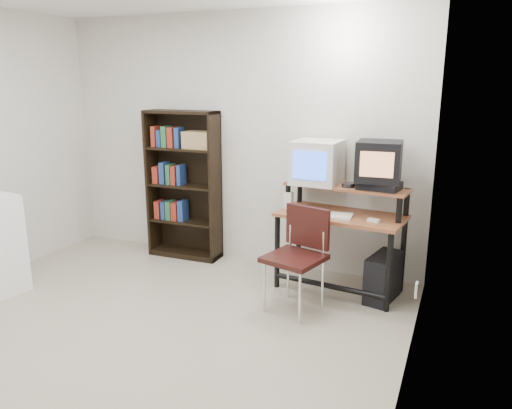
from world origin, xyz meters
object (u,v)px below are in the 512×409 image
at_px(crt_monitor, 317,162).
at_px(bookshelf, 184,183).
at_px(pc_tower, 383,277).
at_px(school_chair, 299,248).
at_px(crt_tv, 379,161).
at_px(computer_desk, 341,219).

relative_size(crt_monitor, bookshelf, 0.28).
distance_m(pc_tower, school_chair, 0.86).
distance_m(crt_tv, bookshelf, 2.14).
height_order(crt_tv, bookshelf, bookshelf).
xyz_separation_m(crt_monitor, pc_tower, (0.71, -0.22, -0.96)).
relative_size(pc_tower, bookshelf, 0.28).
bearing_deg(pc_tower, crt_tv, 140.25).
bearing_deg(school_chair, computer_desk, 82.10).
bearing_deg(bookshelf, pc_tower, -9.56).
height_order(computer_desk, crt_monitor, crt_monitor).
height_order(pc_tower, school_chair, school_chair).
height_order(crt_monitor, bookshelf, bookshelf).
bearing_deg(school_chair, bookshelf, 169.03).
xyz_separation_m(crt_monitor, bookshelf, (-1.52, 0.10, -0.34)).
bearing_deg(computer_desk, crt_monitor, 161.27).
xyz_separation_m(computer_desk, crt_monitor, (-0.29, 0.14, 0.49)).
bearing_deg(school_chair, pc_tower, 49.77).
relative_size(crt_monitor, pc_tower, 1.01).
bearing_deg(pc_tower, crt_monitor, 174.55).
xyz_separation_m(pc_tower, school_chair, (-0.65, -0.45, 0.33)).
xyz_separation_m(computer_desk, crt_tv, (0.29, 0.07, 0.55)).
xyz_separation_m(crt_monitor, school_chair, (0.06, -0.67, -0.63)).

